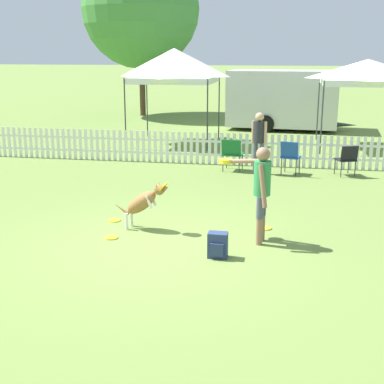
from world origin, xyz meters
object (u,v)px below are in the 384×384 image
Objects in this scene: folding_chair_blue_left at (232,152)px; canopy_tent_main at (174,66)px; backpack_on_grass at (218,245)px; folding_chair_green_right at (347,158)px; tree_left_grove at (141,9)px; frisbee_midfield at (265,228)px; equipment_trailer at (283,98)px; spectator_standing at (259,137)px; folding_chair_center at (290,155)px; frisbee_near_dog at (114,220)px; handler_person at (260,183)px; canopy_tent_secondary at (368,72)px; leaping_dog at (143,202)px; frisbee_near_handler at (111,238)px.

folding_chair_blue_left is 0.27× the size of canopy_tent_main.
folding_chair_blue_left is (-0.48, 6.25, 0.32)m from backpack_on_grass.
tree_left_grove is (-8.84, 12.17, 4.64)m from folding_chair_green_right.
folding_chair_green_right is 15.74m from tree_left_grove.
equipment_trailer reaches higher than frisbee_midfield.
spectator_standing reaches higher than folding_chair_green_right.
frisbee_near_dog is at bearing 68.57° from folding_chair_center.
handler_person is 10.39m from canopy_tent_secondary.
leaping_dog is at bearing 90.27° from handler_person.
leaping_dog reaches higher than folding_chair_center.
tree_left_grove is at bearing -58.21° from folding_chair_blue_left.
frisbee_near_handler is 10.30m from canopy_tent_main.
backpack_on_grass is at bearing 100.34° from folding_chair_blue_left.
leaping_dog is (-2.07, 0.29, -0.50)m from handler_person.
frisbee_near_dog is at bearing 145.84° from backpack_on_grass.
handler_person is 0.56× the size of canopy_tent_secondary.
folding_chair_center is 0.28× the size of canopy_tent_main.
folding_chair_blue_left is 2.97m from folding_chair_green_right.
backpack_on_grass reaches higher than frisbee_midfield.
handler_person is at bearing -105.94° from canopy_tent_secondary.
leaping_dog is 5.30m from spectator_standing.
canopy_tent_main is at bearing 95.97° from frisbee_near_handler.
folding_chair_center is at bearing 54.87° from frisbee_near_dog.
backpack_on_grass is at bearing 93.93° from folding_chair_center.
tree_left_grove is at bearing -45.27° from folding_chair_center.
frisbee_near_handler is 6.32m from folding_chair_center.
folding_chair_green_right is (4.42, 5.67, 0.47)m from frisbee_near_handler.
leaping_dog is 2.26m from frisbee_midfield.
frisbee_midfield is 0.14× the size of spectator_standing.
leaping_dog is at bearing -28.98° from frisbee_near_dog.
folding_chair_green_right is at bearing 150.34° from leaping_dog.
folding_chair_green_right is (2.49, 6.21, 0.28)m from backpack_on_grass.
handler_person is at bearing 54.53° from backpack_on_grass.
handler_person is 2.71m from frisbee_near_handler.
folding_chair_blue_left reaches higher than frisbee_midfield.
frisbee_near_dog is 0.25× the size of folding_chair_center.
frisbee_midfield is at bearing 109.71° from leaping_dog.
frisbee_near_dog and frisbee_midfield have the same top height.
equipment_trailer is (0.67, 14.75, 1.06)m from backpack_on_grass.
frisbee_midfield is at bearing 109.55° from folding_chair_blue_left.
frisbee_near_dog is 1.00× the size of frisbee_midfield.
spectator_standing is (1.73, 4.99, 0.45)m from leaping_dog.
spectator_standing is at bearing 87.83° from backpack_on_grass.
equipment_trailer is at bearing 124.03° from canopy_tent_secondary.
frisbee_midfield is (0.09, 0.73, -1.01)m from handler_person.
canopy_tent_secondary is at bearing -103.32° from folding_chair_center.
folding_chair_center is 15.07m from tree_left_grove.
canopy_tent_secondary is at bearing 2.36° from canopy_tent_main.
folding_chair_blue_left is 0.11× the size of tree_left_grove.
tree_left_grove is (-6.35, 18.39, 4.93)m from backpack_on_grass.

